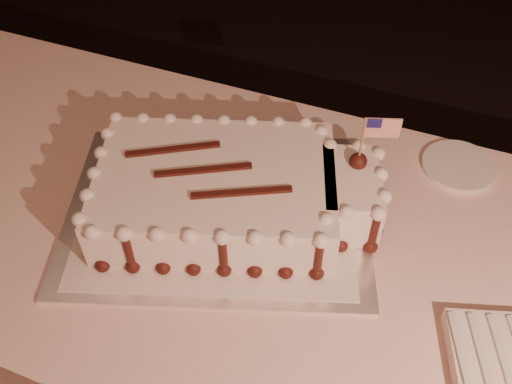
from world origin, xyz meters
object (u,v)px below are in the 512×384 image
(banquet_table, at_px, (355,365))
(cake_board, at_px, (218,212))
(side_plate, at_px, (458,166))
(sheet_cake, at_px, (233,192))

(banquet_table, distance_m, cake_board, 0.50)
(banquet_table, distance_m, side_plate, 0.50)
(banquet_table, height_order, side_plate, side_plate)
(sheet_cake, relative_size, side_plate, 3.79)
(banquet_table, xyz_separation_m, sheet_cake, (-0.30, 0.03, 0.44))
(banquet_table, height_order, cake_board, cake_board)
(banquet_table, relative_size, side_plate, 15.87)
(banquet_table, distance_m, sheet_cake, 0.53)
(cake_board, xyz_separation_m, sheet_cake, (0.03, 0.01, 0.06))
(sheet_cake, bearing_deg, banquet_table, -5.08)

